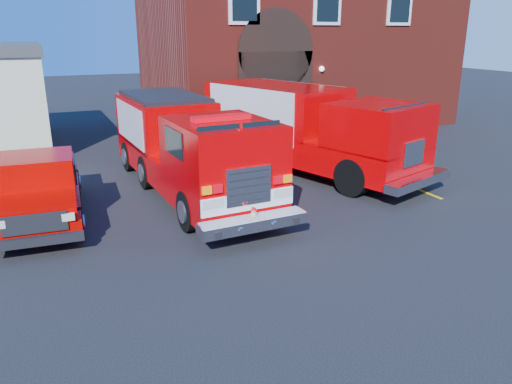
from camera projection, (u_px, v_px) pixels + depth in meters
name	position (u px, v px, depth m)	size (l,w,h in m)	color
ground	(237.00, 226.00, 13.03)	(100.00, 100.00, 0.00)	black
parking_stripe_near	(409.00, 186.00, 16.42)	(0.12, 3.00, 0.01)	yellow
parking_stripe_mid	(356.00, 164.00, 19.02)	(0.12, 3.00, 0.01)	yellow
parking_stripe_far	(316.00, 148.00, 21.63)	(0.12, 3.00, 0.01)	yellow
fire_station	(293.00, 42.00, 27.35)	(15.20, 10.20, 8.45)	maroon
fire_engine	(187.00, 146.00, 15.38)	(2.99, 9.34, 2.84)	black
pickup_truck	(40.00, 188.00, 13.35)	(2.37, 5.68, 1.82)	black
secondary_truck	(305.00, 126.00, 17.87)	(5.43, 9.48, 2.94)	black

